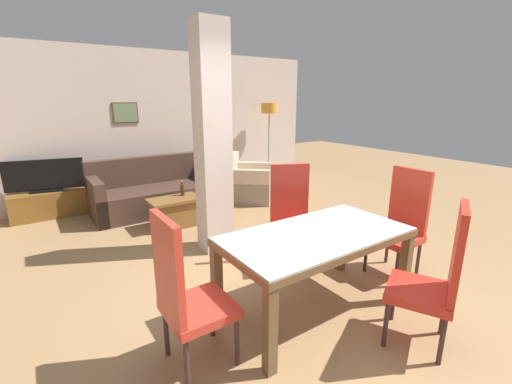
{
  "coord_description": "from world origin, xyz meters",
  "views": [
    {
      "loc": [
        -1.97,
        -1.96,
        1.87
      ],
      "look_at": [
        0.0,
        0.92,
        0.9
      ],
      "focal_mm": 24.0,
      "sensor_mm": 36.0,
      "label": 1
    }
  ],
  "objects_px": {
    "tv_stand": "(49,204)",
    "sofa": "(155,193)",
    "dining_table": "(316,249)",
    "dining_chair_head_right": "(401,221)",
    "tv_screen": "(45,176)",
    "floor_lamp": "(269,116)",
    "dining_chair_far_right": "(291,214)",
    "armchair": "(246,184)",
    "dining_chair_near_right": "(436,276)",
    "dining_chair_head_left": "(185,292)",
    "coffee_table": "(175,212)",
    "bottle": "(183,190)"
  },
  "relations": [
    {
      "from": "floor_lamp",
      "to": "dining_chair_near_right",
      "type": "bearing_deg",
      "value": -113.01
    },
    {
      "from": "dining_table",
      "to": "dining_chair_head_right",
      "type": "bearing_deg",
      "value": 0.0
    },
    {
      "from": "floor_lamp",
      "to": "sofa",
      "type": "bearing_deg",
      "value": -169.68
    },
    {
      "from": "bottle",
      "to": "floor_lamp",
      "type": "xyz_separation_m",
      "value": [
        2.6,
        1.33,
        0.97
      ]
    },
    {
      "from": "coffee_table",
      "to": "bottle",
      "type": "height_order",
      "value": "bottle"
    },
    {
      "from": "dining_chair_head_right",
      "to": "bottle",
      "type": "distance_m",
      "value": 3.08
    },
    {
      "from": "dining_chair_near_right",
      "to": "tv_screen",
      "type": "height_order",
      "value": "dining_chair_near_right"
    },
    {
      "from": "dining_chair_head_left",
      "to": "floor_lamp",
      "type": "xyz_separation_m",
      "value": [
        3.73,
        4.12,
        0.9
      ]
    },
    {
      "from": "dining_chair_head_right",
      "to": "coffee_table",
      "type": "bearing_deg",
      "value": 28.98
    },
    {
      "from": "dining_chair_far_right",
      "to": "coffee_table",
      "type": "bearing_deg",
      "value": -43.89
    },
    {
      "from": "coffee_table",
      "to": "tv_stand",
      "type": "xyz_separation_m",
      "value": [
        -1.52,
        1.54,
        -0.01
      ]
    },
    {
      "from": "dining_chair_head_left",
      "to": "bottle",
      "type": "bearing_deg",
      "value": 157.88
    },
    {
      "from": "dining_table",
      "to": "tv_screen",
      "type": "xyz_separation_m",
      "value": [
        -1.76,
        4.23,
        0.08
      ]
    },
    {
      "from": "dining_chair_far_right",
      "to": "dining_chair_head_right",
      "type": "distance_m",
      "value": 1.17
    },
    {
      "from": "dining_chair_far_right",
      "to": "tv_screen",
      "type": "distance_m",
      "value": 4.05
    },
    {
      "from": "dining_chair_near_right",
      "to": "tv_screen",
      "type": "xyz_separation_m",
      "value": [
        -2.18,
        5.07,
        0.08
      ]
    },
    {
      "from": "dining_chair_near_right",
      "to": "armchair",
      "type": "xyz_separation_m",
      "value": [
        0.97,
        4.12,
        -0.3
      ]
    },
    {
      "from": "dining_chair_near_right",
      "to": "dining_chair_head_right",
      "type": "bearing_deg",
      "value": 18.99
    },
    {
      "from": "dining_table",
      "to": "tv_stand",
      "type": "bearing_deg",
      "value": 112.61
    },
    {
      "from": "dining_chair_far_right",
      "to": "dining_chair_head_left",
      "type": "bearing_deg",
      "value": 53.62
    },
    {
      "from": "coffee_table",
      "to": "tv_screen",
      "type": "xyz_separation_m",
      "value": [
        -1.52,
        1.54,
        0.45
      ]
    },
    {
      "from": "dining_table",
      "to": "armchair",
      "type": "distance_m",
      "value": 3.57
    },
    {
      "from": "sofa",
      "to": "floor_lamp",
      "type": "distance_m",
      "value": 3.04
    },
    {
      "from": "dining_chair_head_right",
      "to": "tv_stand",
      "type": "height_order",
      "value": "dining_chair_head_right"
    },
    {
      "from": "dining_chair_head_right",
      "to": "sofa",
      "type": "xyz_separation_m",
      "value": [
        -1.48,
        3.61,
        -0.29
      ]
    },
    {
      "from": "tv_stand",
      "to": "floor_lamp",
      "type": "distance_m",
      "value": 4.47
    },
    {
      "from": "tv_stand",
      "to": "dining_chair_head_right",
      "type": "bearing_deg",
      "value": -54.59
    },
    {
      "from": "coffee_table",
      "to": "floor_lamp",
      "type": "xyz_separation_m",
      "value": [
        2.76,
        1.42,
        1.26
      ]
    },
    {
      "from": "coffee_table",
      "to": "tv_stand",
      "type": "distance_m",
      "value": 2.16
    },
    {
      "from": "tv_screen",
      "to": "floor_lamp",
      "type": "bearing_deg",
      "value": -169.47
    },
    {
      "from": "sofa",
      "to": "tv_stand",
      "type": "height_order",
      "value": "sofa"
    },
    {
      "from": "dining_chair_near_right",
      "to": "armchair",
      "type": "bearing_deg",
      "value": 50.54
    },
    {
      "from": "dining_table",
      "to": "tv_screen",
      "type": "bearing_deg",
      "value": 112.61
    },
    {
      "from": "dining_chair_near_right",
      "to": "dining_chair_head_left",
      "type": "relative_size",
      "value": 1.0
    },
    {
      "from": "armchair",
      "to": "dining_chair_far_right",
      "type": "bearing_deg",
      "value": 19.1
    },
    {
      "from": "tv_stand",
      "to": "floor_lamp",
      "type": "height_order",
      "value": "floor_lamp"
    },
    {
      "from": "coffee_table",
      "to": "dining_table",
      "type": "bearing_deg",
      "value": -84.78
    },
    {
      "from": "dining_chair_far_right",
      "to": "tv_stand",
      "type": "bearing_deg",
      "value": -30.78
    },
    {
      "from": "dining_chair_near_right",
      "to": "tv_stand",
      "type": "distance_m",
      "value": 5.53
    },
    {
      "from": "dining_chair_head_right",
      "to": "sofa",
      "type": "height_order",
      "value": "dining_chair_head_right"
    },
    {
      "from": "dining_chair_far_right",
      "to": "dining_chair_near_right",
      "type": "xyz_separation_m",
      "value": [
        -0.0,
        -1.67,
        0.0
      ]
    },
    {
      "from": "dining_chair_near_right",
      "to": "floor_lamp",
      "type": "distance_m",
      "value": 5.46
    },
    {
      "from": "dining_chair_head_left",
      "to": "floor_lamp",
      "type": "bearing_deg",
      "value": 137.83
    },
    {
      "from": "dining_chair_head_left",
      "to": "sofa",
      "type": "distance_m",
      "value": 3.75
    },
    {
      "from": "floor_lamp",
      "to": "dining_chair_head_right",
      "type": "bearing_deg",
      "value": -107.17
    },
    {
      "from": "tv_stand",
      "to": "sofa",
      "type": "bearing_deg",
      "value": -22.15
    },
    {
      "from": "tv_screen",
      "to": "dining_chair_far_right",
      "type": "bearing_deg",
      "value": 134.72
    },
    {
      "from": "floor_lamp",
      "to": "dining_chair_far_right",
      "type": "bearing_deg",
      "value": -122.61
    },
    {
      "from": "dining_chair_head_right",
      "to": "tv_screen",
      "type": "height_order",
      "value": "dining_chair_head_right"
    },
    {
      "from": "bottle",
      "to": "floor_lamp",
      "type": "height_order",
      "value": "floor_lamp"
    }
  ]
}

